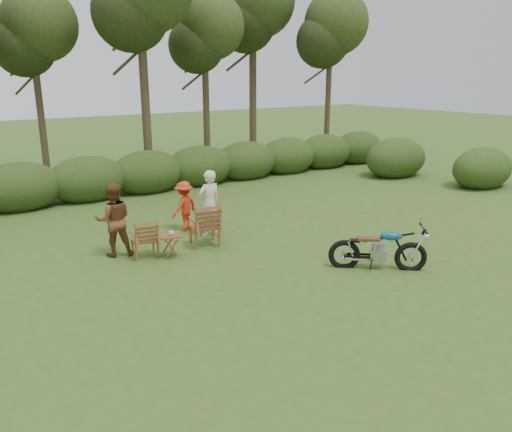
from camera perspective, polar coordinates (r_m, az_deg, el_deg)
ground at (r=10.04m, az=8.27°, el=-6.89°), size 80.00×80.00×0.00m
tree_line at (r=17.82m, az=-12.38°, el=15.49°), size 22.52×11.62×8.14m
motorcycle at (r=10.64m, az=13.59°, el=-5.83°), size 1.89×1.76×1.07m
lawn_chair_right at (r=11.80m, az=-5.85°, el=-3.24°), size 0.83×0.83×1.02m
lawn_chair_left at (r=11.28m, az=-12.50°, el=-4.48°), size 0.68×0.68×0.86m
side_table at (r=11.05m, az=-9.77°, el=-3.39°), size 0.55×0.49×0.49m
cup at (r=10.95m, az=-9.63°, el=-1.94°), size 0.15×0.15×0.09m
adult_a at (r=12.40m, az=-5.26°, el=-2.25°), size 0.63×0.44×1.65m
adult_b at (r=11.49m, az=-15.62°, el=-4.31°), size 0.93×0.81×1.63m
child at (r=12.93m, az=-8.09°, el=-1.57°), size 0.94×0.76×1.27m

